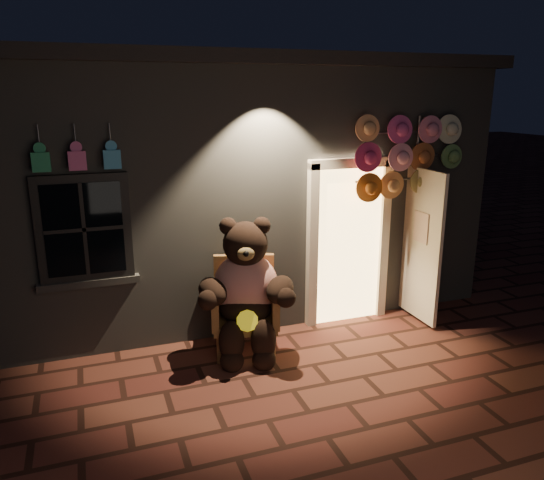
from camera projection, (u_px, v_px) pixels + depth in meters
name	position (u px, v px, depth m)	size (l,w,h in m)	color
ground	(293.00, 390.00, 5.51)	(60.00, 60.00, 0.00)	brown
shop_building	(204.00, 172.00, 8.66)	(7.30, 5.95, 3.51)	slate
wicker_armchair	(245.00, 305.00, 6.30)	(0.90, 0.85, 1.11)	olive
teddy_bear	(246.00, 290.00, 6.10)	(1.17, 1.05, 1.67)	#B41E13
hat_rack	(407.00, 156.00, 6.74)	(1.54, 0.22, 2.72)	#59595E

